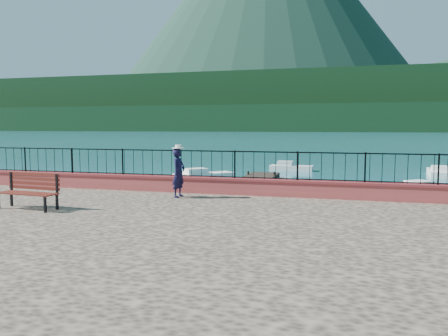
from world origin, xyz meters
The scene contains 16 objects.
ground centered at (0.00, 0.00, 0.00)m, with size 2000.00×2000.00×0.00m, color #19596B.
parapet centered at (0.00, 3.70, 1.49)m, with size 28.00×0.46×0.58m, color #B0443F.
railing centered at (0.00, 3.70, 2.25)m, with size 27.00×0.05×0.95m, color black.
dock centered at (-2.00, 12.00, 0.15)m, with size 2.00×16.00×0.30m, color #2D231C.
far_forest centered at (0.00, 300.00, 9.00)m, with size 900.00×60.00×18.00m, color black.
foothills centered at (0.00, 360.00, 22.00)m, with size 900.00×120.00×44.00m, color black.
volcano centered at (-120.00, 700.00, 190.00)m, with size 560.00×560.00×380.00m, color #142D23.
park_bench centered at (-5.45, -0.59, 1.51)m, with size 1.92×0.77×1.04m.
person centered at (-1.98, 2.56, 2.04)m, with size 0.61×0.40×1.67m, color black.
hat centered at (-1.98, 2.56, 2.93)m, with size 0.44×0.44×0.12m, color white.
boat_0 centered at (-5.13, 7.99, 0.40)m, with size 4.25×1.30×0.80m, color white.
boat_1 centered at (4.92, 9.52, 0.40)m, with size 3.31×1.30×0.80m, color silver.
boat_2 centered at (7.65, 13.64, 0.40)m, with size 3.41×1.30×0.80m, color silver.
boat_3 centered at (-5.80, 17.05, 0.40)m, with size 4.18×1.30×0.80m, color white.
boat_4 centered at (-0.67, 24.47, 0.40)m, with size 3.45×1.30×0.80m, color silver.
boat_5 centered at (10.15, 23.60, 0.40)m, with size 4.12×1.30×0.80m, color silver.
Camera 1 is at (3.40, -11.23, 3.61)m, focal length 35.00 mm.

